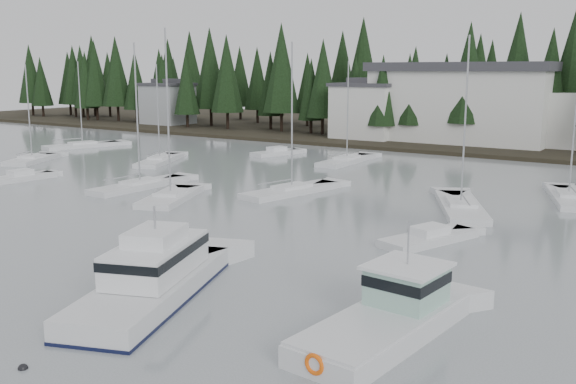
{
  "coord_description": "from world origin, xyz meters",
  "views": [
    {
      "loc": [
        24.91,
        -5.82,
        10.44
      ],
      "look_at": [
        1.87,
        28.6,
        2.5
      ],
      "focal_mm": 40.0,
      "sensor_mm": 36.0,
      "label": 1
    }
  ],
  "objects_px": {
    "sailboat_8": "(568,200)",
    "runabout_1": "(429,240)",
    "sailboat_3": "(171,199)",
    "sailboat_7": "(160,162)",
    "lobster_boat_teal": "(389,321)",
    "runabout_3": "(277,154)",
    "house_west": "(367,110)",
    "runabout_0": "(21,179)",
    "sailboat_2": "(292,193)",
    "sailboat_10": "(83,147)",
    "sailboat_1": "(347,162)",
    "sailboat_12": "(140,187)",
    "house_far_west": "(168,103)",
    "sailboat_4": "(32,161)",
    "sailboat_11": "(461,209)",
    "harbor_inn": "(476,104)",
    "cabin_cruiser_center": "(154,282)"
  },
  "relations": [
    {
      "from": "sailboat_4",
      "to": "sailboat_12",
      "type": "distance_m",
      "value": 23.31
    },
    {
      "from": "sailboat_7",
      "to": "runabout_3",
      "type": "height_order",
      "value": "sailboat_7"
    },
    {
      "from": "house_far_west",
      "to": "harbor_inn",
      "type": "height_order",
      "value": "harbor_inn"
    },
    {
      "from": "sailboat_1",
      "to": "sailboat_7",
      "type": "xyz_separation_m",
      "value": [
        -17.81,
        -11.74,
        -0.0
      ]
    },
    {
      "from": "house_west",
      "to": "sailboat_3",
      "type": "xyz_separation_m",
      "value": [
        6.59,
        -47.7,
        -4.57
      ]
    },
    {
      "from": "sailboat_8",
      "to": "runabout_3",
      "type": "distance_m",
      "value": 37.13
    },
    {
      "from": "sailboat_2",
      "to": "sailboat_3",
      "type": "height_order",
      "value": "sailboat_3"
    },
    {
      "from": "sailboat_11",
      "to": "runabout_3",
      "type": "height_order",
      "value": "sailboat_11"
    },
    {
      "from": "sailboat_3",
      "to": "runabout_1",
      "type": "height_order",
      "value": "sailboat_3"
    },
    {
      "from": "sailboat_7",
      "to": "runabout_0",
      "type": "height_order",
      "value": "sailboat_7"
    },
    {
      "from": "sailboat_4",
      "to": "sailboat_11",
      "type": "relative_size",
      "value": 0.86
    },
    {
      "from": "sailboat_3",
      "to": "sailboat_7",
      "type": "bearing_deg",
      "value": 24.26
    },
    {
      "from": "house_far_west",
      "to": "runabout_1",
      "type": "distance_m",
      "value": 87.09
    },
    {
      "from": "sailboat_10",
      "to": "sailboat_2",
      "type": "bearing_deg",
      "value": -89.65
    },
    {
      "from": "sailboat_7",
      "to": "sailboat_12",
      "type": "xyz_separation_m",
      "value": [
        10.09,
        -12.56,
        0.01
      ]
    },
    {
      "from": "harbor_inn",
      "to": "sailboat_8",
      "type": "relative_size",
      "value": 2.32
    },
    {
      "from": "sailboat_12",
      "to": "runabout_1",
      "type": "xyz_separation_m",
      "value": [
        28.39,
        -3.02,
        0.06
      ]
    },
    {
      "from": "sailboat_8",
      "to": "sailboat_10",
      "type": "height_order",
      "value": "sailboat_8"
    },
    {
      "from": "sailboat_2",
      "to": "runabout_0",
      "type": "distance_m",
      "value": 26.74
    },
    {
      "from": "sailboat_2",
      "to": "sailboat_7",
      "type": "height_order",
      "value": "sailboat_2"
    },
    {
      "from": "lobster_boat_teal",
      "to": "runabout_3",
      "type": "relative_size",
      "value": 1.29
    },
    {
      "from": "sailboat_1",
      "to": "sailboat_12",
      "type": "height_order",
      "value": "sailboat_12"
    },
    {
      "from": "sailboat_4",
      "to": "house_far_west",
      "type": "bearing_deg",
      "value": -1.78
    },
    {
      "from": "sailboat_12",
      "to": "house_west",
      "type": "bearing_deg",
      "value": 1.37
    },
    {
      "from": "house_west",
      "to": "runabout_3",
      "type": "distance_m",
      "value": 20.59
    },
    {
      "from": "harbor_inn",
      "to": "sailboat_4",
      "type": "height_order",
      "value": "harbor_inn"
    },
    {
      "from": "sailboat_7",
      "to": "runabout_0",
      "type": "bearing_deg",
      "value": 146.01
    },
    {
      "from": "sailboat_4",
      "to": "runabout_1",
      "type": "xyz_separation_m",
      "value": [
        51.19,
        -7.9,
        0.07
      ]
    },
    {
      "from": "house_far_west",
      "to": "runabout_3",
      "type": "bearing_deg",
      "value": -28.88
    },
    {
      "from": "sailboat_11",
      "to": "runabout_1",
      "type": "relative_size",
      "value": 1.84
    },
    {
      "from": "sailboat_10",
      "to": "house_far_west",
      "type": "bearing_deg",
      "value": 39.76
    },
    {
      "from": "cabin_cruiser_center",
      "to": "sailboat_12",
      "type": "height_order",
      "value": "sailboat_12"
    },
    {
      "from": "cabin_cruiser_center",
      "to": "sailboat_2",
      "type": "height_order",
      "value": "sailboat_2"
    },
    {
      "from": "sailboat_2",
      "to": "runabout_0",
      "type": "relative_size",
      "value": 2.0
    },
    {
      "from": "sailboat_8",
      "to": "sailboat_10",
      "type": "bearing_deg",
      "value": 69.27
    },
    {
      "from": "sailboat_1",
      "to": "sailboat_3",
      "type": "height_order",
      "value": "sailboat_3"
    },
    {
      "from": "house_far_west",
      "to": "harbor_inn",
      "type": "xyz_separation_m",
      "value": [
        57.04,
        1.34,
        1.37
      ]
    },
    {
      "from": "house_west",
      "to": "runabout_0",
      "type": "distance_m",
      "value": 50.49
    },
    {
      "from": "sailboat_8",
      "to": "runabout_1",
      "type": "relative_size",
      "value": 1.75
    },
    {
      "from": "sailboat_11",
      "to": "runabout_1",
      "type": "height_order",
      "value": "sailboat_11"
    },
    {
      "from": "house_far_west",
      "to": "lobster_boat_teal",
      "type": "height_order",
      "value": "house_far_west"
    },
    {
      "from": "sailboat_3",
      "to": "sailboat_11",
      "type": "relative_size",
      "value": 1.06
    },
    {
      "from": "sailboat_2",
      "to": "sailboat_3",
      "type": "bearing_deg",
      "value": 150.96
    },
    {
      "from": "house_far_west",
      "to": "sailboat_1",
      "type": "xyz_separation_m",
      "value": [
        50.27,
        -23.03,
        -4.35
      ]
    },
    {
      "from": "sailboat_3",
      "to": "house_far_west",
      "type": "bearing_deg",
      "value": 21.4
    },
    {
      "from": "sailboat_7",
      "to": "sailboat_11",
      "type": "height_order",
      "value": "sailboat_11"
    },
    {
      "from": "runabout_1",
      "to": "sailboat_8",
      "type": "bearing_deg",
      "value": 5.53
    },
    {
      "from": "sailboat_2",
      "to": "runabout_3",
      "type": "bearing_deg",
      "value": 49.03
    },
    {
      "from": "house_west",
      "to": "lobster_boat_teal",
      "type": "relative_size",
      "value": 1.02
    },
    {
      "from": "house_west",
      "to": "sailboat_10",
      "type": "relative_size",
      "value": 0.79
    }
  ]
}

